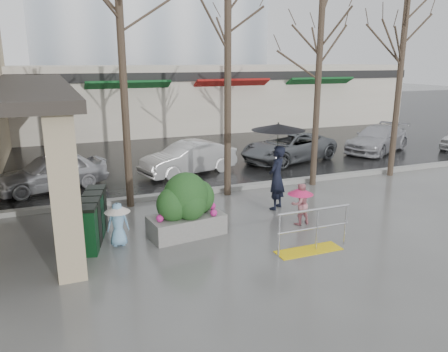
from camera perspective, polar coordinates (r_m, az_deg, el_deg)
ground at (r=10.94m, az=1.75°, el=-8.34°), size 120.00×120.00×0.00m
street_asphalt at (r=31.76m, az=-14.30°, el=6.65°), size 120.00×36.00×0.01m
curb at (r=14.45m, az=-4.56°, el=-2.21°), size 120.00×0.30×0.15m
canopy_slab at (r=17.24m, az=-24.77°, el=11.28°), size 2.80×18.00×0.25m
pillar_front at (r=9.08m, az=-20.04°, el=-2.44°), size 0.55×0.55×3.50m
pillar_back at (r=15.43m, az=-20.99°, el=4.34°), size 0.55×0.55×3.50m
storefront_row at (r=27.93m, az=-9.29°, el=9.99°), size 34.00×6.74×4.00m
handrail at (r=10.42m, az=11.37°, el=-7.62°), size 1.90×0.50×1.03m
tree_west at (r=12.99m, az=-13.37°, el=17.92°), size 3.20×3.20×6.80m
tree_midwest at (r=13.86m, az=0.50°, el=18.70°), size 3.20×3.20×7.00m
tree_mideast at (r=15.39m, az=12.46°, el=16.60°), size 3.20×3.20×6.50m
tree_east at (r=17.60m, az=22.52°, el=17.31°), size 3.20×3.20×7.20m
woman at (r=12.82m, az=6.98°, el=2.51°), size 1.56×1.56×2.60m
child_pink at (r=11.91m, az=9.91°, el=-3.20°), size 0.70×0.70×1.14m
child_blue at (r=10.71m, az=-13.70°, el=-5.61°), size 0.62×0.62×1.07m
planter at (r=11.03m, az=-4.95°, el=-3.85°), size 1.98×1.18×1.63m
news_boxes at (r=11.18m, az=-16.78°, el=-5.32°), size 0.95×2.10×1.14m
car_a at (r=16.00m, az=-21.63°, el=0.52°), size 3.97×2.53×1.26m
car_b at (r=17.01m, az=-4.66°, el=2.34°), size 4.04×2.33×1.26m
car_c at (r=19.36m, az=8.41°, el=3.77°), size 4.94×3.28×1.26m
car_d at (r=22.46m, az=19.42°, el=4.61°), size 4.67×3.53×1.26m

